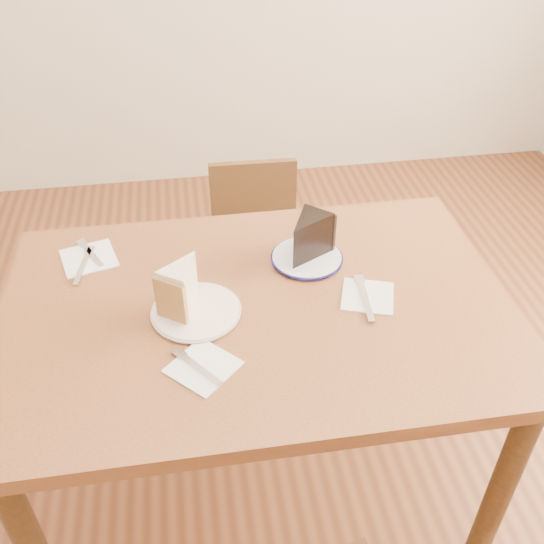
% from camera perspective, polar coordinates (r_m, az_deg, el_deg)
% --- Properties ---
extents(ground, '(4.00, 4.00, 0.00)m').
position_cam_1_polar(ground, '(2.00, -1.03, -19.42)').
color(ground, '#462212').
rests_on(ground, ground).
extents(table, '(1.20, 0.80, 0.75)m').
position_cam_1_polar(table, '(1.50, -1.30, -5.89)').
color(table, '#502A16').
rests_on(table, ground).
extents(chair_far, '(0.36, 0.36, 0.72)m').
position_cam_1_polar(chair_far, '(2.16, -1.34, 1.39)').
color(chair_far, '#382111').
rests_on(chair_far, ground).
extents(plate_cream, '(0.20, 0.20, 0.01)m').
position_cam_1_polar(plate_cream, '(1.41, -7.15, -3.72)').
color(plate_cream, white).
rests_on(plate_cream, table).
extents(plate_navy, '(0.18, 0.18, 0.01)m').
position_cam_1_polar(plate_navy, '(1.56, 3.29, 1.33)').
color(plate_navy, white).
rests_on(plate_navy, table).
extents(carrot_cake, '(0.12, 0.13, 0.11)m').
position_cam_1_polar(carrot_cake, '(1.39, -8.21, -1.33)').
color(carrot_cake, '#F3E4C9').
rests_on(carrot_cake, plate_cream).
extents(chocolate_cake, '(0.15, 0.15, 0.10)m').
position_cam_1_polar(chocolate_cake, '(1.53, 3.23, 2.96)').
color(chocolate_cake, black).
rests_on(chocolate_cake, plate_navy).
extents(napkin_cream, '(0.18, 0.18, 0.00)m').
position_cam_1_polar(napkin_cream, '(1.29, -6.49, -8.85)').
color(napkin_cream, white).
rests_on(napkin_cream, table).
extents(napkin_navy, '(0.15, 0.15, 0.00)m').
position_cam_1_polar(napkin_navy, '(1.47, 8.99, -2.26)').
color(napkin_navy, white).
rests_on(napkin_navy, table).
extents(napkin_spare, '(0.16, 0.16, 0.00)m').
position_cam_1_polar(napkin_spare, '(1.64, -16.85, 1.25)').
color(napkin_spare, white).
rests_on(napkin_spare, table).
extents(fork_cream, '(0.10, 0.12, 0.00)m').
position_cam_1_polar(fork_cream, '(1.29, -7.05, -8.85)').
color(fork_cream, silver).
rests_on(fork_cream, napkin_cream).
extents(knife_navy, '(0.03, 0.17, 0.00)m').
position_cam_1_polar(knife_navy, '(1.46, 8.73, -2.41)').
color(knife_navy, silver).
rests_on(knife_navy, napkin_navy).
extents(fork_spare, '(0.08, 0.13, 0.00)m').
position_cam_1_polar(fork_spare, '(1.65, -16.69, 1.70)').
color(fork_spare, silver).
rests_on(fork_spare, napkin_spare).
extents(knife_spare, '(0.04, 0.16, 0.00)m').
position_cam_1_polar(knife_spare, '(1.61, -17.32, 0.61)').
color(knife_spare, silver).
rests_on(knife_spare, napkin_spare).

